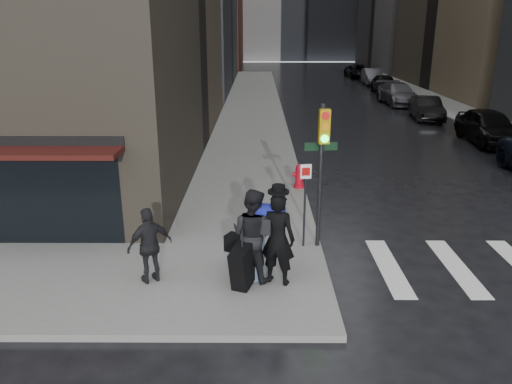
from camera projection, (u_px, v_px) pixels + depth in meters
ground at (240, 287)px, 10.89m from camera, size 140.00×140.00×0.00m
sidewalk_left at (253, 103)px, 36.47m from camera, size 4.00×50.00×0.15m
sidewalk_right at (437, 103)px, 36.41m from camera, size 3.00×50.00×0.15m
man_overcoat at (270, 243)px, 10.47m from camera, size 1.48×1.02×2.25m
man_jeans at (253, 234)px, 10.73m from camera, size 1.37×1.28×2.04m
man_greycoat at (150, 245)px, 10.60m from camera, size 1.05×0.88×1.69m
traffic_light at (320, 158)px, 11.83m from camera, size 0.89×0.46×3.57m
fire_hydrant at (299, 177)px, 17.01m from camera, size 0.48×0.36×0.83m
parked_car_1 at (488, 126)px, 23.96m from camera, size 2.11×4.89×1.64m
parked_car_2 at (426, 108)px, 30.05m from camera, size 1.85×4.29×1.37m
parked_car_3 at (398, 94)px, 36.06m from camera, size 2.46×5.30×1.50m
parked_car_4 at (384, 84)px, 42.09m from camera, size 2.02×4.56×1.53m
parked_car_5 at (372, 76)px, 48.13m from camera, size 1.72×4.61×1.51m
parked_car_6 at (359, 71)px, 54.19m from camera, size 2.56×5.14×1.40m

